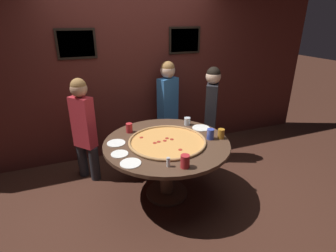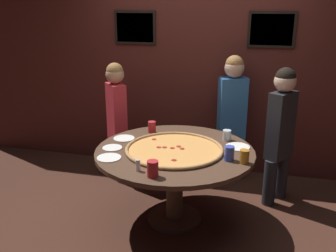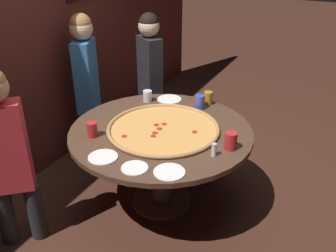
{
  "view_description": "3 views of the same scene",
  "coord_description": "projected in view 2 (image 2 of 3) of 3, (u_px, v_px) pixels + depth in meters",
  "views": [
    {
      "loc": [
        -0.98,
        -2.57,
        2.09
      ],
      "look_at": [
        -0.01,
        -0.08,
        0.97
      ],
      "focal_mm": 28.0,
      "sensor_mm": 36.0,
      "label": 1
    },
    {
      "loc": [
        0.72,
        -3.14,
        2.02
      ],
      "look_at": [
        -0.06,
        -0.01,
        0.97
      ],
      "focal_mm": 40.0,
      "sensor_mm": 36.0,
      "label": 2
    },
    {
      "loc": [
        -2.34,
        -1.25,
        2.16
      ],
      "look_at": [
        -0.03,
        -0.08,
        0.8
      ],
      "focal_mm": 40.0,
      "sensor_mm": 36.0,
      "label": 3
    }
  ],
  "objects": [
    {
      "name": "ground_plane",
      "position": [
        174.0,
        219.0,
        3.69
      ],
      "size": [
        24.0,
        24.0,
        0.0
      ],
      "primitive_type": "plane",
      "color": "#422319"
    },
    {
      "name": "back_wall",
      "position": [
        200.0,
        66.0,
        4.51
      ],
      "size": [
        6.4,
        0.08,
        2.6
      ],
      "color": "#4C1E19",
      "rests_on": "ground_plane"
    },
    {
      "name": "dining_table",
      "position": [
        175.0,
        164.0,
        3.5
      ],
      "size": [
        1.47,
        1.47,
        0.74
      ],
      "color": "#4C3323",
      "rests_on": "ground_plane"
    },
    {
      "name": "giant_pizza",
      "position": [
        175.0,
        149.0,
        3.43
      ],
      "size": [
        0.91,
        0.91,
        0.03
      ],
      "color": "#E0994C",
      "rests_on": "dining_table"
    },
    {
      "name": "drink_cup_far_right",
      "position": [
        229.0,
        153.0,
        3.21
      ],
      "size": [
        0.09,
        0.09,
        0.13
      ],
      "primitive_type": "cylinder",
      "color": "#384CB7",
      "rests_on": "dining_table"
    },
    {
      "name": "drink_cup_near_right",
      "position": [
        153.0,
        169.0,
        2.9
      ],
      "size": [
        0.09,
        0.09,
        0.13
      ],
      "primitive_type": "cylinder",
      "color": "#B22328",
      "rests_on": "dining_table"
    },
    {
      "name": "drink_cup_far_left",
      "position": [
        244.0,
        157.0,
        3.15
      ],
      "size": [
        0.08,
        0.08,
        0.12
      ],
      "primitive_type": "cylinder",
      "color": "#BC7A23",
      "rests_on": "dining_table"
    },
    {
      "name": "drink_cup_centre_back",
      "position": [
        152.0,
        127.0,
        3.9
      ],
      "size": [
        0.08,
        0.08,
        0.12
      ],
      "primitive_type": "cylinder",
      "color": "#B22328",
      "rests_on": "dining_table"
    },
    {
      "name": "drink_cup_by_shaker",
      "position": [
        227.0,
        135.0,
        3.69
      ],
      "size": [
        0.08,
        0.08,
        0.1
      ],
      "primitive_type": "cylinder",
      "color": "silver",
      "rests_on": "dining_table"
    },
    {
      "name": "white_plate_left_side",
      "position": [
        109.0,
        158.0,
        3.27
      ],
      "size": [
        0.21,
        0.21,
        0.01
      ],
      "primitive_type": "cylinder",
      "color": "white",
      "rests_on": "dining_table"
    },
    {
      "name": "white_plate_beside_cup",
      "position": [
        112.0,
        148.0,
        3.49
      ],
      "size": [
        0.18,
        0.18,
        0.01
      ],
      "primitive_type": "cylinder",
      "color": "white",
      "rests_on": "dining_table"
    },
    {
      "name": "white_plate_far_back",
      "position": [
        124.0,
        138.0,
        3.74
      ],
      "size": [
        0.21,
        0.21,
        0.01
      ],
      "primitive_type": "cylinder",
      "color": "white",
      "rests_on": "dining_table"
    },
    {
      "name": "white_plate_right_side",
      "position": [
        238.0,
        147.0,
        3.52
      ],
      "size": [
        0.23,
        0.23,
        0.01
      ],
      "primitive_type": "cylinder",
      "color": "white",
      "rests_on": "dining_table"
    },
    {
      "name": "condiment_shaker",
      "position": [
        138.0,
        165.0,
        3.0
      ],
      "size": [
        0.04,
        0.04,
        0.1
      ],
      "color": "silver",
      "rests_on": "dining_table"
    },
    {
      "name": "diner_far_right",
      "position": [
        281.0,
        128.0,
        3.8
      ],
      "size": [
        0.31,
        0.37,
        1.44
      ],
      "rotation": [
        0.0,
        0.0,
        -2.16
      ],
      "color": "#232328",
      "rests_on": "ground_plane"
    },
    {
      "name": "diner_centre_back",
      "position": [
        117.0,
        115.0,
        4.34
      ],
      "size": [
        0.33,
        0.35,
        1.4
      ],
      "rotation": [
        0.0,
        0.0,
        2.29
      ],
      "color": "#232328",
      "rests_on": "ground_plane"
    },
    {
      "name": "diner_far_left",
      "position": [
        232.0,
        111.0,
        4.31
      ],
      "size": [
        0.39,
        0.27,
        1.49
      ],
      "rotation": [
        0.0,
        0.0,
        -2.76
      ],
      "color": "#232328",
      "rests_on": "ground_plane"
    }
  ]
}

